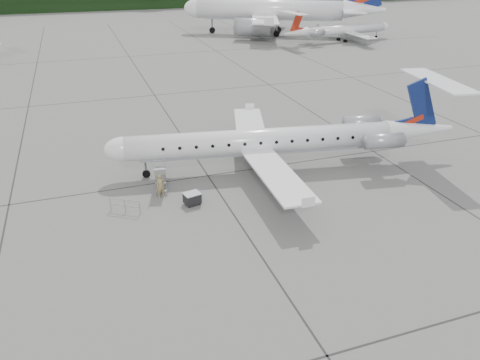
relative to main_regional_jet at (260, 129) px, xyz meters
name	(u,v)px	position (x,y,z in m)	size (l,w,h in m)	color
ground	(294,209)	(-0.12, -6.90, -3.50)	(320.00, 320.00, 0.00)	slate
main_regional_jet	(260,129)	(0.00, 0.00, 0.00)	(27.31, 19.66, 7.00)	silver
airstair	(160,176)	(-8.31, -0.82, -2.40)	(0.85, 2.37, 2.19)	silver
passenger	(161,186)	(-8.53, -2.14, -2.59)	(0.67, 0.44, 1.83)	olive
safety_railing	(125,206)	(-11.31, -3.54, -3.00)	(2.20, 0.08, 1.00)	gray
baggage_cart	(192,198)	(-6.67, -3.93, -3.03)	(1.08, 0.88, 0.94)	black
bg_narrowbody	(269,0)	(27.13, 64.23, 3.54)	(39.24, 28.26, 14.09)	silver
bg_regional_right	(347,25)	(38.49, 51.43, -0.42)	(23.49, 16.91, 6.16)	silver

